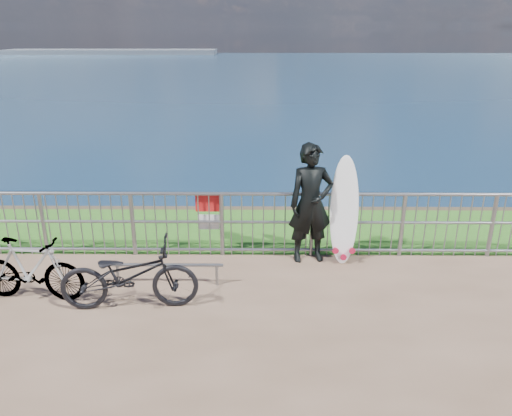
{
  "coord_description": "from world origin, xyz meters",
  "views": [
    {
      "loc": [
        0.14,
        -6.12,
        3.67
      ],
      "look_at": [
        0.07,
        1.2,
        1.0
      ],
      "focal_mm": 35.0,
      "sensor_mm": 36.0,
      "label": 1
    }
  ],
  "objects_px": {
    "surfboard": "(344,214)",
    "bicycle_near": "(129,275)",
    "bicycle_far": "(31,269)",
    "surfer": "(311,204)"
  },
  "relations": [
    {
      "from": "surfboard",
      "to": "bicycle_near",
      "type": "xyz_separation_m",
      "value": [
        -3.14,
        -1.53,
        -0.32
      ]
    },
    {
      "from": "surfboard",
      "to": "bicycle_far",
      "type": "bearing_deg",
      "value": -163.97
    },
    {
      "from": "bicycle_near",
      "to": "bicycle_far",
      "type": "height_order",
      "value": "bicycle_near"
    },
    {
      "from": "surfboard",
      "to": "bicycle_far",
      "type": "distance_m",
      "value": 4.78
    },
    {
      "from": "surfer",
      "to": "bicycle_far",
      "type": "relative_size",
      "value": 1.27
    },
    {
      "from": "surfboard",
      "to": "bicycle_near",
      "type": "bearing_deg",
      "value": -154.05
    },
    {
      "from": "surfboard",
      "to": "bicycle_far",
      "type": "height_order",
      "value": "surfboard"
    },
    {
      "from": "bicycle_near",
      "to": "bicycle_far",
      "type": "bearing_deg",
      "value": 77.0
    },
    {
      "from": "surfer",
      "to": "bicycle_near",
      "type": "bearing_deg",
      "value": -159.27
    },
    {
      "from": "bicycle_near",
      "to": "bicycle_far",
      "type": "relative_size",
      "value": 1.2
    }
  ]
}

